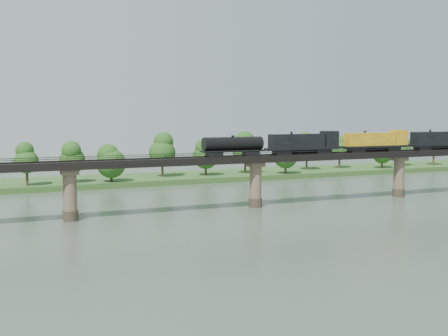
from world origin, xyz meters
name	(u,v)px	position (x,y,z in m)	size (l,w,h in m)	color
ground	(334,233)	(0.00, 0.00, 0.00)	(400.00, 400.00, 0.00)	#394939
far_bank	(176,178)	(0.00, 85.00, 0.80)	(300.00, 24.00, 1.60)	#2B5120
bridge	(256,183)	(0.00, 30.00, 5.46)	(236.00, 30.00, 11.50)	#473A2D
bridge_superstructure	(256,154)	(0.00, 30.00, 11.79)	(220.00, 4.90, 0.75)	black
far_treeline	(154,154)	(-8.21, 80.52, 8.83)	(289.06, 17.54, 13.60)	#382619
freight_train	(352,142)	(25.62, 30.00, 13.95)	(74.57, 2.91, 5.13)	black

